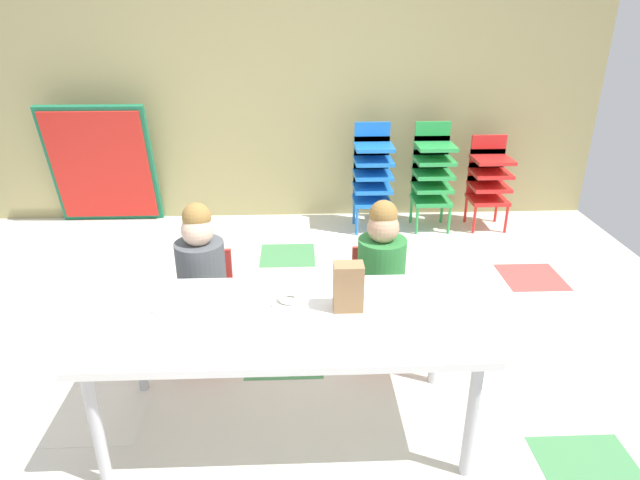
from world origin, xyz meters
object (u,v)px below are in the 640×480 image
object	(u,v)px
kid_chair_red_stack	(489,177)
paper_bag_brown	(348,287)
kid_chair_green_stack	(432,171)
paper_plate_center_table	(171,306)
seated_child_middle_seat	(381,265)
folded_activity_table	(102,166)
kid_chair_blue_stack	(372,171)
paper_plate_near_edge	(289,301)
seated_child_near_camera	(201,268)
donut_powdered_on_plate	(289,297)
craft_table	(286,327)

from	to	relation	value
kid_chair_red_stack	paper_bag_brown	size ratio (longest dim) A/B	3.64
kid_chair_green_stack	paper_plate_center_table	distance (m)	2.94
seated_child_middle_seat	folded_activity_table	xyz separation A→B (m)	(-2.15, 2.07, -0.02)
seated_child_middle_seat	paper_plate_center_table	xyz separation A→B (m)	(-1.02, -0.50, 0.06)
kid_chair_blue_stack	kid_chair_red_stack	world-z (taller)	kid_chair_blue_stack
paper_plate_near_edge	paper_plate_center_table	size ratio (longest dim) A/B	1.00
kid_chair_blue_stack	folded_activity_table	size ratio (longest dim) A/B	0.85
seated_child_near_camera	donut_powdered_on_plate	bearing A→B (deg)	-44.80
folded_activity_table	paper_plate_near_edge	bearing A→B (deg)	-56.80
kid_chair_green_stack	donut_powdered_on_plate	distance (m)	2.65
donut_powdered_on_plate	kid_chair_green_stack	bearing A→B (deg)	62.90
craft_table	donut_powdered_on_plate	size ratio (longest dim) A/B	15.54
paper_bag_brown	donut_powdered_on_plate	xyz separation A→B (m)	(-0.26, 0.07, -0.09)
kid_chair_green_stack	kid_chair_red_stack	bearing A→B (deg)	-0.03
kid_chair_blue_stack	donut_powdered_on_plate	distance (m)	2.45
seated_child_near_camera	kid_chair_blue_stack	size ratio (longest dim) A/B	1.00
paper_bag_brown	seated_child_near_camera	bearing A→B (deg)	143.60
kid_chair_red_stack	donut_powdered_on_plate	xyz separation A→B (m)	(-1.70, -2.35, 0.18)
seated_child_near_camera	kid_chair_red_stack	world-z (taller)	seated_child_near_camera
craft_table	paper_plate_center_table	size ratio (longest dim) A/B	9.35
donut_powdered_on_plate	seated_child_near_camera	bearing A→B (deg)	135.20
seated_child_middle_seat	paper_plate_center_table	distance (m)	1.14
craft_table	seated_child_near_camera	size ratio (longest dim) A/B	1.83
craft_table	kid_chair_green_stack	bearing A→B (deg)	63.82
kid_chair_blue_stack	seated_child_near_camera	bearing A→B (deg)	-121.73
kid_chair_green_stack	kid_chair_red_stack	world-z (taller)	kid_chair_green_stack
kid_chair_green_stack	donut_powdered_on_plate	bearing A→B (deg)	-117.10
paper_plate_center_table	folded_activity_table	bearing A→B (deg)	113.83
folded_activity_table	paper_bag_brown	bearing A→B (deg)	-53.62
paper_plate_center_table	donut_powdered_on_plate	distance (m)	0.53
craft_table	paper_bag_brown	world-z (taller)	paper_bag_brown
craft_table	seated_child_near_camera	xyz separation A→B (m)	(-0.46, 0.60, -0.01)
seated_child_near_camera	kid_chair_red_stack	size ratio (longest dim) A/B	1.15
paper_plate_center_table	seated_child_near_camera	bearing A→B (deg)	83.91
paper_bag_brown	paper_plate_near_edge	bearing A→B (deg)	164.85
kid_chair_green_stack	paper_plate_center_table	bearing A→B (deg)	-126.12
paper_bag_brown	seated_child_middle_seat	bearing A→B (deg)	67.14
kid_chair_blue_stack	paper_plate_center_table	bearing A→B (deg)	-117.08
folded_activity_table	kid_chair_green_stack	bearing A→B (deg)	-3.75
kid_chair_red_stack	paper_plate_near_edge	size ratio (longest dim) A/B	4.44
seated_child_near_camera	seated_child_middle_seat	xyz separation A→B (m)	(0.97, 0.00, 0.00)
kid_chair_green_stack	paper_plate_center_table	world-z (taller)	kid_chair_green_stack
seated_child_middle_seat	kid_chair_blue_stack	xyz separation A→B (m)	(0.19, 1.88, -0.04)
seated_child_near_camera	paper_bag_brown	size ratio (longest dim) A/B	4.17
seated_child_middle_seat	paper_plate_near_edge	distance (m)	0.69
seated_child_near_camera	paper_plate_near_edge	distance (m)	0.68
seated_child_near_camera	craft_table	bearing A→B (deg)	-52.28
kid_chair_green_stack	paper_bag_brown	world-z (taller)	kid_chair_green_stack
donut_powdered_on_plate	paper_bag_brown	bearing A→B (deg)	-15.15
kid_chair_blue_stack	paper_plate_center_table	distance (m)	2.67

